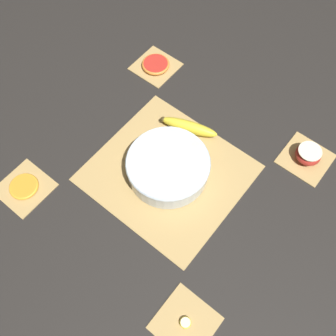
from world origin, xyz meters
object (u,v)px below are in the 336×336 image
at_px(grapefruit_slice, 156,64).
at_px(banana_coin_single, 185,323).
at_px(whole_banana, 189,127).
at_px(apple_half, 308,154).
at_px(orange_slice_whole, 24,186).
at_px(fruit_salad_bowl, 168,166).

bearing_deg(grapefruit_slice, banana_coin_single, -45.43).
relative_size(whole_banana, apple_half, 2.42).
xyz_separation_m(whole_banana, orange_slice_whole, (-0.25, -0.45, -0.01)).
distance_m(apple_half, banana_coin_single, 0.60).
bearing_deg(banana_coin_single, fruit_salad_bowl, 134.55).
relative_size(whole_banana, banana_coin_single, 6.30).
bearing_deg(fruit_salad_bowl, banana_coin_single, -45.45).
distance_m(apple_half, grapefruit_slice, 0.59).
height_order(whole_banana, orange_slice_whole, whole_banana).
distance_m(whole_banana, apple_half, 0.36).
bearing_deg(whole_banana, banana_coin_single, -53.44).
bearing_deg(orange_slice_whole, grapefruit_slice, 90.00).
height_order(fruit_salad_bowl, orange_slice_whole, fruit_salad_bowl).
relative_size(apple_half, banana_coin_single, 2.61).
xyz_separation_m(fruit_salad_bowl, banana_coin_single, (0.29, -0.30, -0.03)).
bearing_deg(apple_half, fruit_salad_bowl, -134.60).
xyz_separation_m(fruit_salad_bowl, apple_half, (0.29, 0.30, -0.02)).
distance_m(fruit_salad_bowl, orange_slice_whole, 0.42).
xyz_separation_m(orange_slice_whole, banana_coin_single, (0.59, 0.00, -0.00)).
relative_size(whole_banana, grapefruit_slice, 1.90).
height_order(fruit_salad_bowl, banana_coin_single, fruit_salad_bowl).
height_order(fruit_salad_bowl, apple_half, fruit_salad_bowl).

